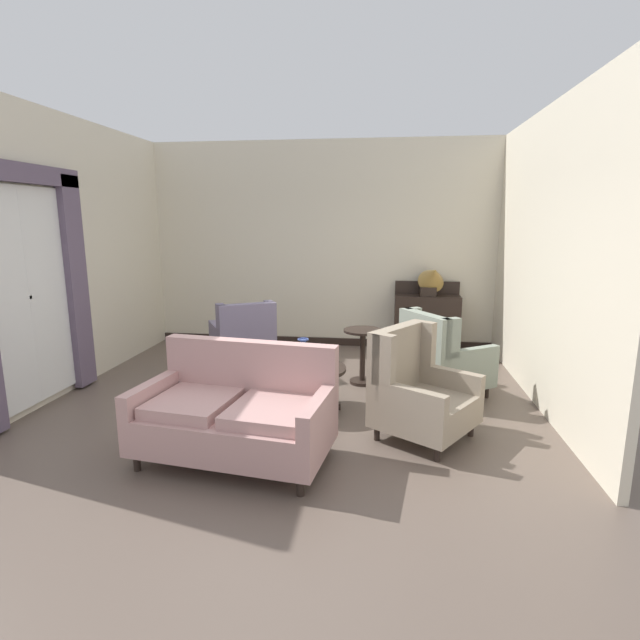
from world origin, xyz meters
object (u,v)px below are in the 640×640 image
object	(u,v)px
coffee_table	(308,375)
side_table	(363,351)
porcelain_vase	(303,355)
armchair_back_corner	(418,392)
settee	(236,414)
sideboard	(426,320)
armchair_foreground_right	(243,341)
gramophone	(432,278)
armchair_near_sideboard	(441,360)

from	to	relation	value
coffee_table	side_table	size ratio (longest dim) A/B	1.19
porcelain_vase	armchair_back_corner	bearing A→B (deg)	-24.57
settee	sideboard	size ratio (longest dim) A/B	1.57
armchair_foreground_right	gramophone	distance (m)	3.00
porcelain_vase	side_table	xyz separation A→B (m)	(0.60, 0.94, -0.19)
porcelain_vase	side_table	world-z (taller)	porcelain_vase
coffee_table	armchair_back_corner	world-z (taller)	armchair_back_corner
armchair_back_corner	gramophone	bearing A→B (deg)	26.49
armchair_near_sideboard	sideboard	size ratio (longest dim) A/B	1.04
porcelain_vase	settee	distance (m)	1.29
settee	porcelain_vase	bearing A→B (deg)	80.36
coffee_table	armchair_foreground_right	size ratio (longest dim) A/B	0.77
coffee_table	side_table	world-z (taller)	side_table
armchair_foreground_right	armchair_near_sideboard	bearing A→B (deg)	137.29
coffee_table	gramophone	distance (m)	3.04
porcelain_vase	gramophone	world-z (taller)	gramophone
porcelain_vase	armchair_near_sideboard	size ratio (longest dim) A/B	0.27
armchair_near_sideboard	sideboard	bearing A→B (deg)	-32.33
sideboard	porcelain_vase	bearing A→B (deg)	-120.43
coffee_table	armchair_foreground_right	bearing A→B (deg)	131.24
coffee_table	sideboard	world-z (taller)	sideboard
coffee_table	porcelain_vase	xyz separation A→B (m)	(-0.05, 0.02, 0.22)
settee	armchair_back_corner	xyz separation A→B (m)	(1.58, 0.67, 0.03)
armchair_near_sideboard	armchair_back_corner	distance (m)	1.24
porcelain_vase	armchair_back_corner	distance (m)	1.32
settee	armchair_foreground_right	size ratio (longest dim) A/B	1.59
armchair_foreground_right	side_table	size ratio (longest dim) A/B	1.55
porcelain_vase	gramophone	bearing A→B (deg)	57.76
coffee_table	armchair_near_sideboard	xyz separation A→B (m)	(1.49, 0.66, 0.04)
coffee_table	armchair_near_sideboard	distance (m)	1.63
coffee_table	side_table	xyz separation A→B (m)	(0.55, 0.96, 0.03)
coffee_table	armchair_back_corner	distance (m)	1.26
porcelain_vase	armchair_near_sideboard	world-z (taller)	armchair_near_sideboard
porcelain_vase	coffee_table	bearing A→B (deg)	-22.74
sideboard	armchair_near_sideboard	bearing A→B (deg)	-89.45
sideboard	coffee_table	bearing A→B (deg)	-119.40
armchair_near_sideboard	sideboard	world-z (taller)	sideboard
sideboard	gramophone	distance (m)	0.68
settee	coffee_table	bearing A→B (deg)	77.91
armchair_back_corner	side_table	world-z (taller)	armchair_back_corner
porcelain_vase	armchair_near_sideboard	distance (m)	1.68
armchair_foreground_right	coffee_table	bearing A→B (deg)	101.03
armchair_near_sideboard	side_table	world-z (taller)	armchair_near_sideboard
settee	armchair_foreground_right	bearing A→B (deg)	112.76
sideboard	side_table	bearing A→B (deg)	-119.15
porcelain_vase	settee	world-z (taller)	settee
porcelain_vase	armchair_foreground_right	bearing A→B (deg)	130.38
coffee_table	armchair_foreground_right	world-z (taller)	armchair_foreground_right
side_table	armchair_foreground_right	bearing A→B (deg)	170.64
armchair_foreground_right	gramophone	bearing A→B (deg)	176.03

